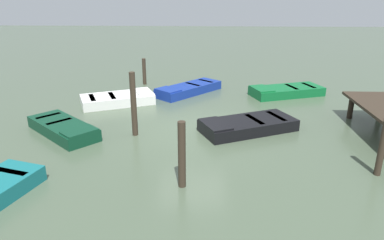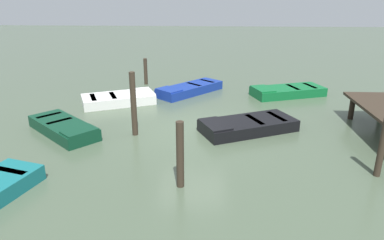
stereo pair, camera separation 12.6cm
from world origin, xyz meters
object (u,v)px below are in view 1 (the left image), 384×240
Objects in this scene: rowboat_dark_green at (63,128)px; rowboat_blue at (188,89)px; mooring_piling_far_right at (182,155)px; rowboat_black at (247,125)px; rowboat_green at (286,91)px; rowboat_white at (118,99)px; mooring_piling_near_right at (383,142)px; mooring_piling_center at (134,104)px; mooring_piling_far_left at (144,71)px.

rowboat_dark_green is 6.73m from rowboat_blue.
mooring_piling_far_right reaches higher than rowboat_blue.
rowboat_black is 4.44m from mooring_piling_far_right.
rowboat_green and rowboat_dark_green have the same top height.
mooring_piling_near_right is at bearing -59.38° from rowboat_white.
mooring_piling_far_right is (3.34, 1.85, -0.23)m from mooring_piling_center.
rowboat_white is 1.00× the size of rowboat_blue.
rowboat_black is 5.19m from rowboat_green.
mooring_piling_near_right is at bearing 70.34° from mooring_piling_center.
mooring_piling_center is at bearing -16.61° from rowboat_black.
mooring_piling_far_left is at bearing -140.42° from mooring_piling_near_right.
rowboat_dark_green is 2.24× the size of mooring_piling_far_left.
mooring_piling_far_right reaches higher than mooring_piling_far_left.
mooring_piling_near_right reaches higher than rowboat_blue.
rowboat_black is 1.07× the size of rowboat_blue.
rowboat_black is 4.47m from mooring_piling_near_right.
mooring_piling_far_left reaches higher than rowboat_dark_green.
rowboat_blue is at bearing -145.13° from mooring_piling_near_right.
rowboat_white is at bearing -6.85° from rowboat_green.
rowboat_black is at bearing -134.16° from mooring_piling_near_right.
rowboat_white is at bearing -54.11° from rowboat_black.
rowboat_blue is at bearing 164.03° from mooring_piling_center.
rowboat_white is at bearing -9.18° from mooring_piling_far_left.
rowboat_blue is at bearing 7.70° from rowboat_white.
rowboat_white is at bearing -154.44° from mooring_piling_far_right.
rowboat_green is at bearing 129.61° from rowboat_blue.
mooring_piling_far_left reaches higher than rowboat_black.
rowboat_blue is 8.74m from mooring_piling_far_right.
rowboat_dark_green and rowboat_blue have the same top height.
rowboat_green is 1.18× the size of rowboat_dark_green.
mooring_piling_far_right is (10.39, 2.72, 0.19)m from mooring_piling_far_left.
rowboat_dark_green is 1.76× the size of mooring_piling_far_right.
mooring_piling_near_right is (7.73, 0.88, 0.75)m from rowboat_green.
rowboat_dark_green is (5.24, -8.64, 0.00)m from rowboat_green.
rowboat_green is 1.88× the size of mooring_piling_near_right.
mooring_piling_center reaches higher than mooring_piling_far_right.
mooring_piling_far_left is (-7.08, 1.61, 0.47)m from rowboat_dark_green.
rowboat_green is 7.28m from mooring_piling_far_left.
rowboat_black and rowboat_blue have the same top height.
rowboat_blue is (-4.82, -2.34, -0.00)m from rowboat_black.
mooring_piling_center reaches higher than rowboat_blue.
rowboat_green is at bearing 153.26° from mooring_piling_far_right.
mooring_piling_near_right reaches higher than rowboat_green.
rowboat_dark_green is (3.56, -1.04, -0.00)m from rowboat_white.
rowboat_dark_green is 2.64m from mooring_piling_center.
rowboat_black is at bearing 44.63° from rowboat_green.
rowboat_black is at bearing 36.16° from mooring_piling_far_left.
rowboat_white and rowboat_dark_green have the same top height.
mooring_piling_far_left is (-3.51, 0.57, 0.47)m from rowboat_white.
rowboat_blue is at bearing 55.12° from mooring_piling_far_left.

